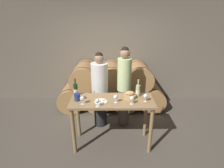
% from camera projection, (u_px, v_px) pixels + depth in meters
% --- Properties ---
extents(ground_plane, '(10.00, 10.00, 0.00)m').
position_uv_depth(ground_plane, '(112.00, 143.00, 3.38)').
color(ground_plane, '#564F44').
extents(stone_wall_back, '(10.00, 0.12, 3.20)m').
position_uv_depth(stone_wall_back, '(111.00, 43.00, 4.62)').
color(stone_wall_back, '#706656').
rests_on(stone_wall_back, ground_plane).
extents(barrel_stack, '(2.66, 0.88, 1.19)m').
position_uv_depth(barrel_stack, '(112.00, 88.00, 4.50)').
color(barrel_stack, '#A87A47').
rests_on(barrel_stack, ground_plane).
extents(tasting_table, '(1.45, 0.58, 0.93)m').
position_uv_depth(tasting_table, '(112.00, 108.00, 3.09)').
color(tasting_table, '#99754C').
rests_on(tasting_table, ground_plane).
extents(person_left, '(0.34, 0.34, 1.64)m').
position_uv_depth(person_left, '(100.00, 90.00, 3.66)').
color(person_left, '#232326').
rests_on(person_left, ground_plane).
extents(person_right, '(0.28, 0.28, 1.74)m').
position_uv_depth(person_right, '(124.00, 87.00, 3.63)').
color(person_right, '#4C4238').
rests_on(person_right, ground_plane).
extents(wine_bottle_red, '(0.08, 0.08, 0.33)m').
position_uv_depth(wine_bottle_red, '(76.00, 90.00, 3.15)').
color(wine_bottle_red, '#193819').
rests_on(wine_bottle_red, tasting_table).
extents(wine_bottle_white, '(0.08, 0.08, 0.32)m').
position_uv_depth(wine_bottle_white, '(138.00, 91.00, 3.12)').
color(wine_bottle_white, '#ADBC7F').
rests_on(wine_bottle_white, tasting_table).
extents(blue_crock, '(0.11, 0.11, 0.13)m').
position_uv_depth(blue_crock, '(77.00, 97.00, 2.98)').
color(blue_crock, navy).
rests_on(blue_crock, tasting_table).
extents(bread_basket, '(0.22, 0.22, 0.13)m').
position_uv_depth(bread_basket, '(130.00, 95.00, 3.08)').
color(bread_basket, tan).
rests_on(bread_basket, tasting_table).
extents(cheese_plate, '(0.22, 0.22, 0.04)m').
position_uv_depth(cheese_plate, '(101.00, 101.00, 2.95)').
color(cheese_plate, white).
rests_on(cheese_plate, tasting_table).
extents(wine_glass_far_left, '(0.07, 0.07, 0.14)m').
position_uv_depth(wine_glass_far_left, '(82.00, 99.00, 2.85)').
color(wine_glass_far_left, white).
rests_on(wine_glass_far_left, tasting_table).
extents(wine_glass_left, '(0.07, 0.07, 0.14)m').
position_uv_depth(wine_glass_left, '(97.00, 101.00, 2.77)').
color(wine_glass_left, white).
rests_on(wine_glass_left, tasting_table).
extents(wine_glass_center, '(0.07, 0.07, 0.14)m').
position_uv_depth(wine_glass_center, '(116.00, 97.00, 2.90)').
color(wine_glass_center, white).
rests_on(wine_glass_center, tasting_table).
extents(wine_glass_right, '(0.07, 0.07, 0.14)m').
position_uv_depth(wine_glass_right, '(132.00, 99.00, 2.85)').
color(wine_glass_right, white).
rests_on(wine_glass_right, tasting_table).
extents(wine_glass_far_right, '(0.07, 0.07, 0.14)m').
position_uv_depth(wine_glass_far_right, '(146.00, 96.00, 2.94)').
color(wine_glass_far_right, white).
rests_on(wine_glass_far_right, tasting_table).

